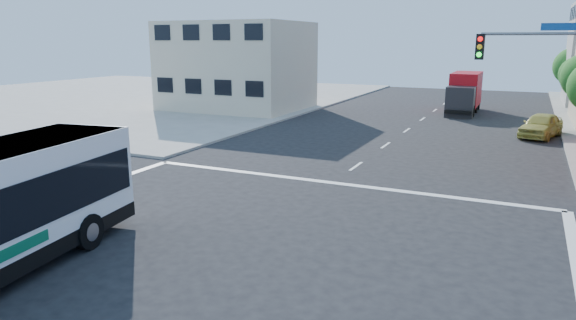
% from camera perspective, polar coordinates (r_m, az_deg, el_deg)
% --- Properties ---
extents(ground, '(120.00, 120.00, 0.00)m').
position_cam_1_polar(ground, '(15.47, -7.51, -11.20)').
color(ground, black).
rests_on(ground, ground).
extents(sidewalk_nw, '(50.00, 50.00, 0.15)m').
position_cam_1_polar(sidewalk_nw, '(63.68, -17.37, 6.90)').
color(sidewalk_nw, gray).
rests_on(sidewalk_nw, ground).
extents(building_west, '(12.06, 10.06, 8.00)m').
position_cam_1_polar(building_west, '(48.62, -5.65, 10.33)').
color(building_west, beige).
rests_on(building_west, ground).
extents(signal_mast_ne, '(7.91, 1.13, 8.07)m').
position_cam_1_polar(signal_mast_ne, '(22.51, 28.79, 8.07)').
color(signal_mast_ne, slate).
rests_on(signal_mast_ne, ground).
extents(street_tree_d, '(4.00, 4.00, 6.03)m').
position_cam_1_polar(street_tree_d, '(63.92, 29.21, 9.30)').
color(street_tree_d, '#382414').
rests_on(street_tree_d, ground).
extents(box_truck, '(2.38, 7.85, 3.53)m').
position_cam_1_polar(box_truck, '(48.81, 19.01, 6.99)').
color(box_truck, '#222227').
rests_on(box_truck, ground).
extents(parked_car, '(3.15, 5.10, 1.62)m').
position_cam_1_polar(parked_car, '(38.34, 26.31, 3.48)').
color(parked_car, '#BCB54D').
rests_on(parked_car, ground).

